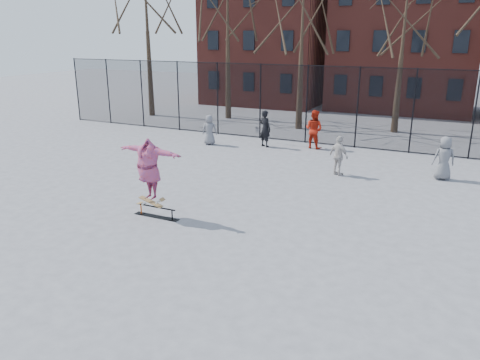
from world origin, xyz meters
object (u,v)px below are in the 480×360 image
at_px(skater, 149,173).
at_px(bystander_red, 314,129).
at_px(bystander_grey, 209,130).
at_px(skateboard, 151,204).
at_px(bystander_extra, 444,158).
at_px(bystander_black, 265,129).
at_px(bystander_white, 339,156).
at_px(skate_rail, 156,213).

xyz_separation_m(skater, bystander_red, (1.88, 11.05, -0.45)).
bearing_deg(bystander_grey, skateboard, 84.28).
height_order(bystander_red, bystander_extra, bystander_red).
bearing_deg(bystander_red, bystander_black, 32.07).
relative_size(bystander_grey, bystander_extra, 0.89).
bearing_deg(bystander_white, bystander_grey, 11.52).
xyz_separation_m(skater, bystander_grey, (-3.20, 9.50, -0.63)).
height_order(skater, bystander_black, skater).
bearing_deg(skater, bystander_red, 84.64).
distance_m(bystander_grey, bystander_white, 7.81).
xyz_separation_m(skate_rail, bystander_extra, (7.83, 8.13, 0.72)).
relative_size(skater, bystander_red, 1.22).
distance_m(skate_rail, bystander_black, 10.34).
bearing_deg(bystander_black, skateboard, 114.21).
height_order(bystander_black, bystander_extra, bystander_black).
bearing_deg(skate_rail, bystander_grey, 109.61).
height_order(bystander_grey, bystander_red, bystander_red).
xyz_separation_m(skateboard, bystander_white, (4.18, 6.93, 0.41)).
xyz_separation_m(skater, bystander_extra, (8.02, 8.13, -0.54)).
bearing_deg(skateboard, bystander_black, 92.38).
bearing_deg(bystander_extra, bystander_red, -44.89).
relative_size(skater, bystander_black, 1.26).
distance_m(bystander_grey, bystander_red, 5.31).
distance_m(skate_rail, skateboard, 0.32).
xyz_separation_m(bystander_grey, bystander_red, (5.08, 1.55, 0.18)).
bearing_deg(skateboard, bystander_extra, 45.41).
relative_size(skateboard, bystander_white, 0.55).
bearing_deg(bystander_black, bystander_white, 165.66).
relative_size(skateboard, bystander_extra, 0.52).
bearing_deg(skate_rail, bystander_red, 81.29).
bearing_deg(bystander_white, skater, 89.67).
bearing_deg(skater, bystander_grey, 112.90).
xyz_separation_m(skateboard, bystander_extra, (8.02, 8.13, 0.46)).
relative_size(skateboard, bystander_red, 0.47).
bearing_deg(skater, bystander_extra, 49.72).
xyz_separation_m(bystander_grey, bystander_black, (2.77, 0.79, 0.15)).
bearing_deg(skateboard, bystander_grey, 108.60).
bearing_deg(bystander_black, bystander_extra, -172.51).
distance_m(skateboard, bystander_red, 11.22).
height_order(skateboard, bystander_extra, bystander_extra).
height_order(bystander_black, bystander_red, bystander_red).
xyz_separation_m(skate_rail, bystander_red, (1.69, 11.05, 0.82)).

